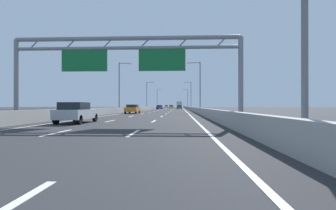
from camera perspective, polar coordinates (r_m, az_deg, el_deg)
ground_plane at (r=99.24m, az=0.45°, el=-0.86°), size 260.00×260.00×0.00m
lane_dash_left_1 at (r=13.06m, az=-23.50°, el=-5.71°), size 0.16×3.00×0.01m
lane_dash_left_2 at (r=21.48m, az=-12.81°, el=-3.51°), size 0.16×3.00×0.01m
lane_dash_left_3 at (r=30.23m, az=-8.23°, el=-2.53°), size 0.16×3.00×0.01m
lane_dash_left_4 at (r=39.10m, az=-5.72°, el=-1.98°), size 0.16×3.00×0.01m
lane_dash_left_5 at (r=48.02m, az=-4.15°, el=-1.64°), size 0.16×3.00×0.01m
lane_dash_left_6 at (r=56.96m, az=-3.06°, el=-1.40°), size 0.16×3.00×0.01m
lane_dash_left_7 at (r=65.92m, az=-2.27°, el=-1.22°), size 0.16×3.00×0.01m
lane_dash_left_8 at (r=74.89m, az=-1.67°, el=-1.09°), size 0.16×3.00×0.01m
lane_dash_left_9 at (r=83.86m, az=-1.20°, el=-0.99°), size 0.16×3.00×0.01m
lane_dash_left_10 at (r=92.84m, az=-0.82°, el=-0.90°), size 0.16×3.00×0.01m
lane_dash_left_11 at (r=101.83m, az=-0.51°, el=-0.83°), size 0.16×3.00×0.01m
lane_dash_left_12 at (r=110.81m, az=-0.25°, el=-0.78°), size 0.16×3.00×0.01m
lane_dash_left_13 at (r=119.80m, az=-0.02°, el=-0.73°), size 0.16×3.00×0.01m
lane_dash_left_14 at (r=128.79m, az=0.17°, el=-0.68°), size 0.16×3.00×0.01m
lane_dash_left_15 at (r=137.78m, az=0.33°, el=-0.65°), size 0.16×3.00×0.01m
lane_dash_left_16 at (r=146.77m, az=0.48°, el=-0.61°), size 0.16×3.00×0.01m
lane_dash_left_17 at (r=155.77m, az=0.61°, el=-0.59°), size 0.16×3.00×0.01m
lane_dash_right_1 at (r=11.92m, az=-7.68°, el=-6.25°), size 0.16×3.00×0.01m
lane_dash_right_2 at (r=20.81m, az=-3.19°, el=-3.63°), size 0.16×3.00×0.01m
lane_dash_right_3 at (r=29.76m, az=-1.40°, el=-2.57°), size 0.16×3.00×0.01m
lane_dash_right_4 at (r=38.74m, az=-0.45°, el=-2.00°), size 0.16×3.00×0.01m
lane_dash_right_5 at (r=47.72m, az=0.15°, el=-1.65°), size 0.16×3.00×0.01m
lane_dash_right_6 at (r=56.71m, az=0.56°, el=-1.40°), size 0.16×3.00×0.01m
lane_dash_right_7 at (r=65.70m, az=0.86°, el=-1.23°), size 0.16×3.00×0.01m
lane_dash_right_8 at (r=74.70m, az=1.08°, el=-1.09°), size 0.16×3.00×0.01m
lane_dash_right_9 at (r=83.69m, az=1.26°, el=-0.99°), size 0.16×3.00×0.01m
lane_dash_right_10 at (r=92.69m, az=1.40°, el=-0.90°), size 0.16×3.00×0.01m
lane_dash_right_11 at (r=101.69m, az=1.52°, el=-0.83°), size 0.16×3.00×0.01m
lane_dash_right_12 at (r=110.69m, az=1.61°, el=-0.78°), size 0.16×3.00×0.01m
lane_dash_right_13 at (r=119.68m, az=1.70°, el=-0.73°), size 0.16×3.00×0.01m
lane_dash_right_14 at (r=128.68m, az=1.77°, el=-0.68°), size 0.16×3.00×0.01m
lane_dash_right_15 at (r=137.68m, az=1.83°, el=-0.65°), size 0.16×3.00×0.01m
lane_dash_right_16 at (r=146.68m, az=1.89°, el=-0.61°), size 0.16×3.00×0.01m
lane_dash_right_17 at (r=155.68m, az=1.93°, el=-0.59°), size 0.16×3.00×0.01m
edge_line_left at (r=87.65m, az=-3.30°, el=-0.95°), size 0.16×176.00×0.01m
edge_line_right at (r=87.18m, az=3.58°, el=-0.95°), size 0.16×176.00×0.01m
barrier_left at (r=109.70m, az=-2.95°, el=-0.54°), size 0.45×220.00×0.95m
barrier_right at (r=109.20m, az=4.28°, el=-0.54°), size 0.45×220.00×0.95m
sign_gantry at (r=19.23m, az=-9.48°, el=10.54°), size 16.93×0.36×6.36m
streetlamp_left_mid at (r=49.70m, az=-10.59°, el=4.64°), size 2.58×0.28×9.50m
streetlamp_right_mid at (r=48.50m, az=6.90°, el=4.75°), size 2.58×0.28×9.50m
streetlamp_left_far at (r=89.35m, az=-4.62°, el=2.53°), size 2.58×0.28×9.50m
streetlamp_right_far at (r=88.68m, az=5.00°, el=2.55°), size 2.58×0.28×9.50m
streetlamp_left_distant at (r=129.41m, az=-2.34°, el=1.71°), size 2.58×0.28×9.50m
streetlamp_right_distant at (r=128.95m, az=4.29°, el=1.71°), size 2.58×0.28×9.50m
blue_car at (r=92.15m, az=-1.99°, el=-0.45°), size 1.82×4.58×1.40m
red_car at (r=98.42m, az=-1.74°, el=-0.43°), size 1.77×4.57×1.45m
yellow_car at (r=115.03m, az=0.73°, el=-0.37°), size 1.78×4.18×1.50m
green_car at (r=97.01m, az=2.58°, el=-0.46°), size 1.76×4.15×1.35m
orange_car at (r=41.72m, az=-7.93°, el=-0.85°), size 1.88×4.46×1.43m
silver_car at (r=19.78m, az=-19.78°, el=-1.57°), size 1.84×4.23×1.51m
white_car at (r=138.70m, az=-0.36°, el=-0.34°), size 1.80×4.57×1.46m
box_truck at (r=114.66m, az=2.54°, el=0.08°), size 2.33×8.06×3.05m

